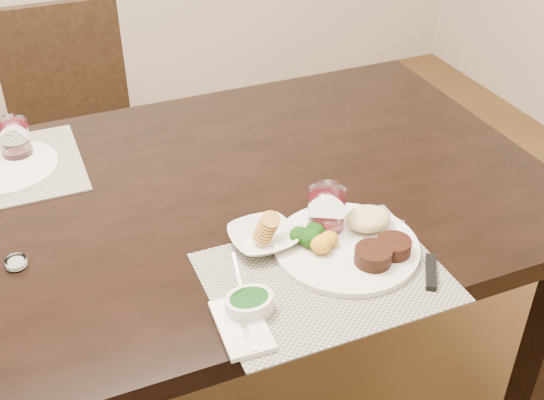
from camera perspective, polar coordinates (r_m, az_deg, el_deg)
name	(u,v)px	position (r m, az deg, el deg)	size (l,w,h in m)	color
dining_table	(131,240)	(1.60, -11.68, -3.31)	(2.00, 1.00, 0.75)	black
chair_far	(76,125)	(2.48, -16.09, 6.06)	(0.42, 0.42, 0.90)	black
placemat_near	(325,277)	(1.35, 4.48, -6.45)	(0.46, 0.34, 0.00)	gray
dinner_plate	(354,242)	(1.41, 6.84, -3.52)	(0.30, 0.30, 0.05)	silver
napkin_fork	(242,325)	(1.24, -2.56, -10.43)	(0.09, 0.15, 0.01)	silver
steak_knife	(423,264)	(1.39, 12.53, -5.24)	(0.09, 0.23, 0.01)	white
cracker_bowl	(262,238)	(1.41, -0.81, -3.17)	(0.14, 0.14, 0.06)	silver
sauce_ramekin	(249,304)	(1.25, -1.93, -8.67)	(0.09, 0.14, 0.07)	silver
wine_glass_near	(326,213)	(1.43, 4.58, -1.13)	(0.08, 0.08, 0.11)	white
far_plate	(4,167)	(1.78, -21.49, 2.55)	(0.26, 0.26, 0.01)	silver
wine_glass_far	(15,141)	(1.80, -20.69, 4.63)	(0.07, 0.07, 0.10)	white
salt_cellar	(16,263)	(1.46, -20.61, -4.96)	(0.04, 0.04, 0.02)	white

